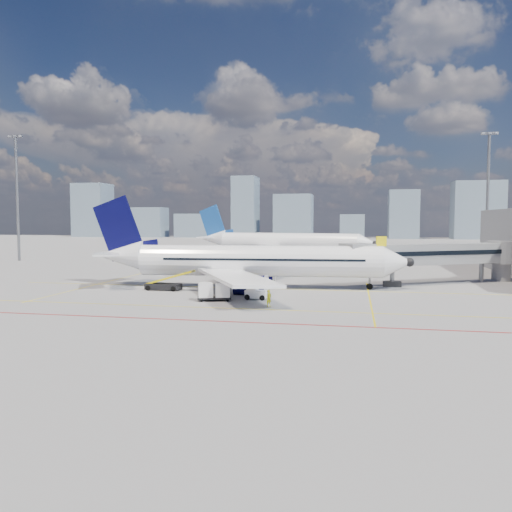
{
  "coord_description": "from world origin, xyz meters",
  "views": [
    {
      "loc": [
        12.3,
        -50.54,
        8.09
      ],
      "look_at": [
        1.01,
        6.85,
        4.0
      ],
      "focal_mm": 35.0,
      "sensor_mm": 36.0,
      "label": 1
    }
  ],
  "objects": [
    {
      "name": "ground",
      "position": [
        0.0,
        0.0,
        0.0
      ],
      "size": [
        420.0,
        420.0,
        0.0
      ],
      "primitive_type": "plane",
      "color": "gray",
      "rests_on": "ground"
    },
    {
      "name": "apron_markings",
      "position": [
        -0.58,
        -3.91,
        0.01
      ],
      "size": [
        90.0,
        35.12,
        0.01
      ],
      "color": "yellow",
      "rests_on": "ground"
    },
    {
      "name": "jet_bridge",
      "position": [
        23.51,
        16.91,
        3.74
      ],
      "size": [
        23.55,
        15.78,
        6.3
      ],
      "color": "gray",
      "rests_on": "ground"
    },
    {
      "name": "floodlight_mast_nw",
      "position": [
        -55.0,
        40.0,
        13.59
      ],
      "size": [
        3.2,
        0.61,
        25.45
      ],
      "color": "slate",
      "rests_on": "ground"
    },
    {
      "name": "floodlight_mast_ne",
      "position": [
        38.0,
        55.0,
        13.59
      ],
      "size": [
        3.2,
        0.61,
        25.45
      ],
      "color": "slate",
      "rests_on": "ground"
    },
    {
      "name": "distant_skyline",
      "position": [
        8.14,
        190.0,
        12.3
      ],
      "size": [
        256.67,
        15.65,
        29.8
      ],
      "color": "slate",
      "rests_on": "ground"
    },
    {
      "name": "main_aircraft",
      "position": [
        -0.54,
        8.36,
        3.22
      ],
      "size": [
        39.08,
        34.02,
        11.41
      ],
      "rotation": [
        0.0,
        0.0,
        0.08
      ],
      "color": "white",
      "rests_on": "ground"
    },
    {
      "name": "second_aircraft",
      "position": [
        -4.32,
        63.7,
        3.22
      ],
      "size": [
        42.93,
        37.04,
        12.63
      ],
      "rotation": [
        0.0,
        0.0,
        -0.2
      ],
      "color": "white",
      "rests_on": "ground"
    },
    {
      "name": "baggage_tug",
      "position": [
        2.33,
        -0.27,
        0.74
      ],
      "size": [
        2.33,
        1.54,
        1.54
      ],
      "rotation": [
        0.0,
        0.0,
        -0.1
      ],
      "color": "white",
      "rests_on": "ground"
    },
    {
      "name": "cargo_dolly",
      "position": [
        -1.58,
        -1.98,
        1.02
      ],
      "size": [
        3.67,
        2.37,
        1.86
      ],
      "rotation": [
        0.0,
        0.0,
        0.28
      ],
      "color": "black",
      "rests_on": "ground"
    },
    {
      "name": "belt_loader",
      "position": [
        -9.45,
        4.35,
        0.63
      ],
      "size": [
        6.07,
        1.89,
        2.45
      ],
      "rotation": [
        0.0,
        0.0,
        -0.07
      ],
      "color": "black",
      "rests_on": "ground"
    },
    {
      "name": "ramp_worker",
      "position": [
        4.46,
        -4.35,
        0.8
      ],
      "size": [
        0.65,
        0.7,
        1.6
      ],
      "primitive_type": "imported",
      "rotation": [
        0.0,
        0.0,
        0.95
      ],
      "color": "yellow",
      "rests_on": "ground"
    }
  ]
}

